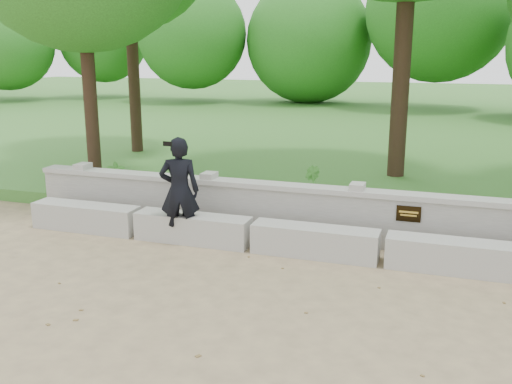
# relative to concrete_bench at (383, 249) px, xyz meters

# --- Properties ---
(ground) EXTENTS (80.00, 80.00, 0.00)m
(ground) POSITION_rel_concrete_bench_xyz_m (-0.00, -1.90, -0.22)
(ground) COLOR tan
(ground) RESTS_ON ground
(lawn) EXTENTS (40.00, 22.00, 0.25)m
(lawn) POSITION_rel_concrete_bench_xyz_m (-0.00, 12.10, -0.10)
(lawn) COLOR #417128
(lawn) RESTS_ON ground
(concrete_bench) EXTENTS (11.90, 0.45, 0.45)m
(concrete_bench) POSITION_rel_concrete_bench_xyz_m (0.00, 0.00, 0.00)
(concrete_bench) COLOR #B5B2AB
(concrete_bench) RESTS_ON ground
(parapet_wall) EXTENTS (12.50, 0.35, 0.90)m
(parapet_wall) POSITION_rel_concrete_bench_xyz_m (0.00, 0.70, 0.24)
(parapet_wall) COLOR #AAA7A0
(parapet_wall) RESTS_ON ground
(man_main) EXTENTS (0.73, 0.68, 1.71)m
(man_main) POSITION_rel_concrete_bench_xyz_m (-3.16, -0.10, 0.63)
(man_main) COLOR black
(man_main) RESTS_ON ground
(shrub_a) EXTENTS (0.41, 0.42, 0.66)m
(shrub_a) POSITION_rel_concrete_bench_xyz_m (-5.25, 1.40, 0.36)
(shrub_a) COLOR #3A7D2A
(shrub_a) RESTS_ON lawn
(shrub_b) EXTENTS (0.44, 0.45, 0.63)m
(shrub_b) POSITION_rel_concrete_bench_xyz_m (-1.59, 2.31, 0.34)
(shrub_b) COLOR #3A7D2A
(shrub_b) RESTS_ON lawn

